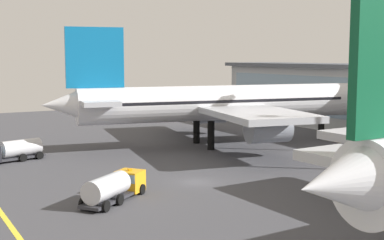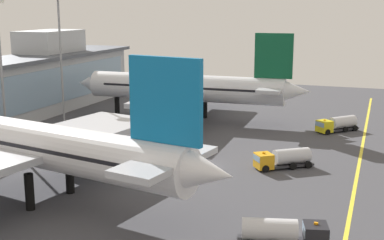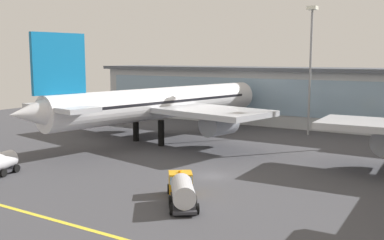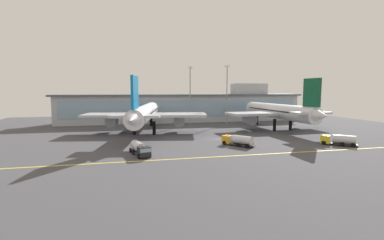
{
  "view_description": "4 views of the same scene",
  "coord_description": "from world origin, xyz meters",
  "views": [
    {
      "loc": [
        51.98,
        -30.32,
        14.57
      ],
      "look_at": [
        -6.6,
        3.21,
        6.42
      ],
      "focal_mm": 49.44,
      "sensor_mm": 36.0,
      "label": 1
    },
    {
      "loc": [
        -72.8,
        -24.39,
        23.86
      ],
      "look_at": [
        6.27,
        4.63,
        5.51
      ],
      "focal_mm": 48.89,
      "sensor_mm": 36.0,
      "label": 2
    },
    {
      "loc": [
        28.32,
        -49.79,
        15.29
      ],
      "look_at": [
        -7.78,
        7.52,
        5.9
      ],
      "focal_mm": 42.25,
      "sensor_mm": 36.0,
      "label": 3
    },
    {
      "loc": [
        -25.85,
        -80.81,
        15.01
      ],
      "look_at": [
        -5.21,
        9.03,
        5.09
      ],
      "focal_mm": 26.04,
      "sensor_mm": 36.0,
      "label": 4
    }
  ],
  "objects": [
    {
      "name": "airliner_near_left",
      "position": [
        -20.18,
        16.85,
        6.9
      ],
      "size": [
        43.71,
        57.37,
        18.89
      ],
      "rotation": [
        0.0,
        0.0,
        1.38
      ],
      "color": "black",
      "rests_on": "ground"
    },
    {
      "name": "fuel_tanker_truck",
      "position": [
        -23.39,
        -16.37,
        1.51
      ],
      "size": [
        4.84,
        9.36,
        2.9
      ],
      "rotation": [
        0.0,
        0.0,
        4.97
      ],
      "color": "black",
      "rests_on": "ground"
    },
    {
      "name": "service_truck_far",
      "position": [
        2.68,
        -11.08,
        1.51
      ],
      "size": [
        7.38,
        8.69,
        2.9
      ],
      "rotation": [
        0.0,
        0.0,
        2.21
      ],
      "color": "black",
      "rests_on": "ground"
    },
    {
      "name": "ground_plane",
      "position": [
        0.0,
        0.0,
        0.0
      ],
      "size": [
        180.0,
        180.0,
        0.0
      ],
      "primitive_type": "plane",
      "color": "#424247"
    }
  ]
}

